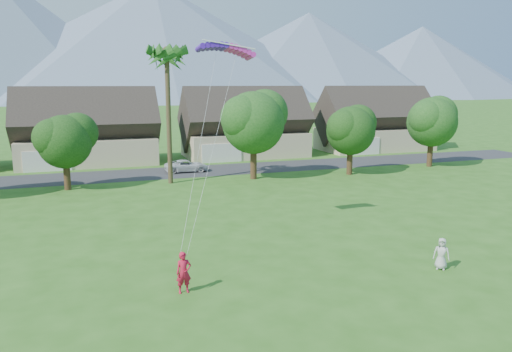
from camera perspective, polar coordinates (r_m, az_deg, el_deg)
name	(u,v)px	position (r m, az deg, el deg)	size (l,w,h in m)	color
ground	(335,307)	(21.65, 9.02, -14.62)	(500.00, 500.00, 0.00)	#2D6019
street	(181,172)	(52.85, -8.58, 0.45)	(90.00, 7.00, 0.01)	#2D2D30
kite_flyer	(184,273)	(22.64, -8.26, -10.86)	(0.68, 0.45, 1.87)	red
watcher	(441,254)	(26.79, 20.43, -8.32)	(0.78, 0.51, 1.60)	beige
parked_car	(187,166)	(52.86, -7.95, 1.16)	(2.10, 4.54, 1.26)	silver
mountain_ridge	(118,45)	(278.61, -15.52, 14.27)	(540.00, 240.00, 70.00)	slate
houses_row	(170,131)	(61.26, -9.78, 5.04)	(72.75, 8.19, 8.86)	beige
tree_row	(180,131)	(46.06, -8.73, 5.10)	(62.27, 6.67, 8.45)	#47301C
fan_palm	(167,53)	(46.37, -10.18, 13.65)	(3.00, 3.00, 13.80)	#4C3D26
parafoil_kite	(226,47)	(29.26, -3.43, 14.48)	(3.32, 1.09, 0.50)	#4B18B5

